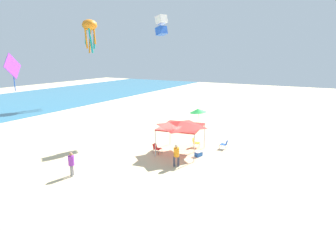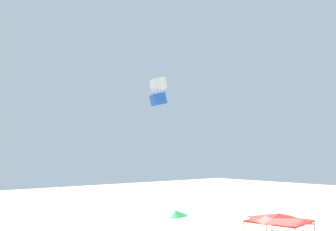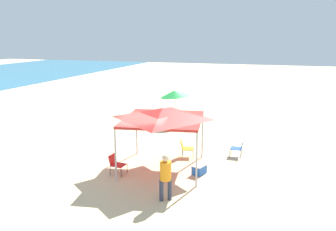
# 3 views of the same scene
# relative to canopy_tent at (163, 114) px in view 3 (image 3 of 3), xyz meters

# --- Properties ---
(ground) EXTENTS (120.00, 120.00, 0.10)m
(ground) POSITION_rel_canopy_tent_xyz_m (-0.35, 0.78, -2.47)
(ground) COLOR beige
(canopy_tent) EXTENTS (3.99, 3.78, 2.71)m
(canopy_tent) POSITION_rel_canopy_tent_xyz_m (0.00, 0.00, 0.00)
(canopy_tent) COLOR #B7B7BC
(canopy_tent) RESTS_ON ground
(beach_umbrella) EXTENTS (1.92, 1.94, 2.30)m
(beach_umbrella) POSITION_rel_canopy_tent_xyz_m (8.16, 1.96, -0.44)
(beach_umbrella) COLOR silver
(beach_umbrella) RESTS_ON ground
(folding_chair_near_cooler) EXTENTS (0.65, 0.73, 0.82)m
(folding_chair_near_cooler) POSITION_rel_canopy_tent_xyz_m (1.80, -0.52, -1.95)
(folding_chair_near_cooler) COLOR black
(folding_chair_near_cooler) RESTS_ON ground
(folding_chair_facing_ocean) EXTENTS (0.55, 0.63, 0.82)m
(folding_chair_facing_ocean) POSITION_rel_canopy_tent_xyz_m (2.60, -2.96, -1.95)
(folding_chair_facing_ocean) COLOR black
(folding_chair_facing_ocean) RESTS_ON ground
(folding_chair_right_of_tent) EXTENTS (0.58, 0.66, 0.82)m
(folding_chair_right_of_tent) POSITION_rel_canopy_tent_xyz_m (-1.21, 1.67, -1.95)
(folding_chair_right_of_tent) COLOR black
(folding_chair_right_of_tent) RESTS_ON ground
(cooler_box) EXTENTS (0.72, 0.59, 0.40)m
(cooler_box) POSITION_rel_canopy_tent_xyz_m (-0.16, -1.67, -2.22)
(cooler_box) COLOR blue
(cooler_box) RESTS_ON ground
(person_beachcomber) EXTENTS (0.40, 0.41, 1.69)m
(person_beachcomber) POSITION_rel_canopy_tent_xyz_m (-2.93, -1.09, -1.43)
(person_beachcomber) COLOR #33384C
(person_beachcomber) RESTS_ON ground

